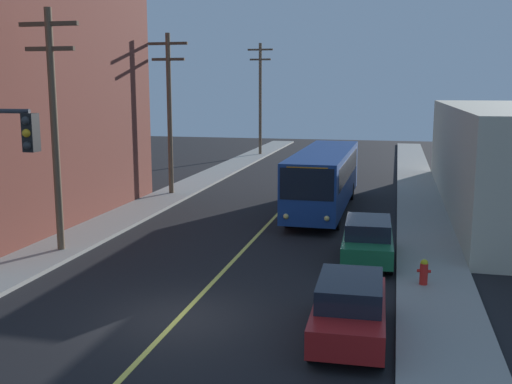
# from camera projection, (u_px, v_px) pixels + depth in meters

# --- Properties ---
(ground_plane) EXTENTS (120.00, 120.00, 0.00)m
(ground_plane) POSITION_uv_depth(u_px,v_px,m) (179.00, 318.00, 17.07)
(ground_plane) COLOR black
(sidewalk_left) EXTENTS (2.50, 90.00, 0.15)m
(sidewalk_left) POSITION_uv_depth(u_px,v_px,m) (108.00, 225.00, 28.27)
(sidewalk_left) COLOR gray
(sidewalk_left) RESTS_ON ground
(sidewalk_right) EXTENTS (2.50, 90.00, 0.15)m
(sidewalk_right) POSITION_uv_depth(u_px,v_px,m) (427.00, 243.00, 25.03)
(sidewalk_right) COLOR gray
(sidewalk_right) RESTS_ON ground
(lane_stripe_center) EXTENTS (0.16, 60.00, 0.01)m
(lane_stripe_center) POSITION_uv_depth(u_px,v_px,m) (279.00, 212.00, 31.46)
(lane_stripe_center) COLOR #D8CC4C
(lane_stripe_center) RESTS_ON ground
(city_bus) EXTENTS (2.66, 12.18, 3.20)m
(city_bus) POSITION_uv_depth(u_px,v_px,m) (324.00, 177.00, 31.60)
(city_bus) COLOR navy
(city_bus) RESTS_ON ground
(parked_car_red) EXTENTS (1.91, 4.44, 1.62)m
(parked_car_red) POSITION_uv_depth(u_px,v_px,m) (350.00, 308.00, 15.54)
(parked_car_red) COLOR maroon
(parked_car_red) RESTS_ON ground
(parked_car_green) EXTENTS (1.94, 4.46, 1.62)m
(parked_car_green) POSITION_uv_depth(u_px,v_px,m) (368.00, 240.00, 22.46)
(parked_car_green) COLOR #196038
(parked_car_green) RESTS_ON ground
(utility_pole_near) EXTENTS (2.40, 0.28, 9.23)m
(utility_pole_near) POSITION_uv_depth(u_px,v_px,m) (54.00, 119.00, 22.89)
(utility_pole_near) COLOR brown
(utility_pole_near) RESTS_ON sidewalk_left
(utility_pole_mid) EXTENTS (2.40, 0.28, 9.42)m
(utility_pole_mid) POSITION_uv_depth(u_px,v_px,m) (169.00, 106.00, 35.54)
(utility_pole_mid) COLOR brown
(utility_pole_mid) RESTS_ON sidewalk_left
(utility_pole_far) EXTENTS (2.40, 0.28, 10.37)m
(utility_pole_far) POSITION_uv_depth(u_px,v_px,m) (260.00, 94.00, 56.69)
(utility_pole_far) COLOR brown
(utility_pole_far) RESTS_ON sidewalk_left
(fire_hydrant) EXTENTS (0.44, 0.26, 0.84)m
(fire_hydrant) POSITION_uv_depth(u_px,v_px,m) (424.00, 271.00, 19.43)
(fire_hydrant) COLOR red
(fire_hydrant) RESTS_ON sidewalk_right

